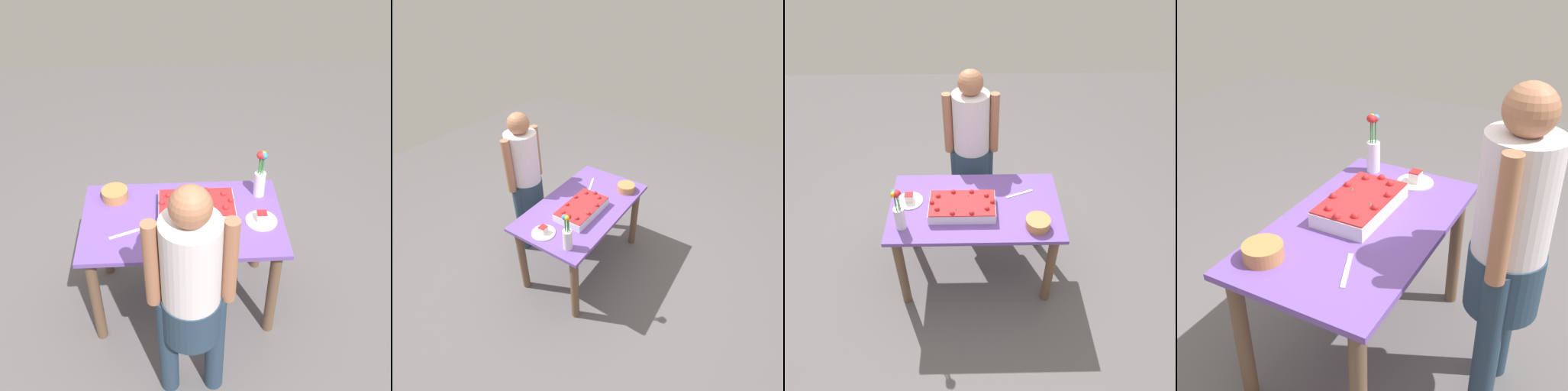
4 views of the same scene
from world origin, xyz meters
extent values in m
plane|color=#5D595A|center=(0.00, 0.00, 0.00)|extent=(8.00, 8.00, 0.00)
cube|color=#6C4AA5|center=(0.00, 0.00, 0.73)|extent=(1.25, 0.73, 0.03)
cylinder|color=brown|center=(-0.55, -0.29, 0.36)|extent=(0.07, 0.07, 0.72)
cylinder|color=brown|center=(0.55, -0.29, 0.36)|extent=(0.07, 0.07, 0.72)
cylinder|color=brown|center=(-0.55, 0.29, 0.36)|extent=(0.07, 0.07, 0.72)
cylinder|color=brown|center=(0.55, 0.29, 0.36)|extent=(0.07, 0.07, 0.72)
cube|color=white|center=(-0.09, -0.05, 0.78)|extent=(0.47, 0.28, 0.07)
cube|color=red|center=(-0.09, -0.05, 0.82)|extent=(0.46, 0.27, 0.01)
sphere|color=red|center=(0.12, -0.05, 0.83)|extent=(0.04, 0.04, 0.04)
sphere|color=red|center=(0.08, 0.01, 0.83)|extent=(0.04, 0.04, 0.04)
sphere|color=red|center=(-0.03, 0.06, 0.83)|extent=(0.04, 0.04, 0.04)
sphere|color=red|center=(-0.16, 0.06, 0.83)|extent=(0.04, 0.04, 0.04)
sphere|color=red|center=(-0.26, 0.01, 0.83)|extent=(0.04, 0.04, 0.04)
sphere|color=red|center=(-0.31, -0.05, 0.83)|extent=(0.04, 0.04, 0.04)
sphere|color=red|center=(-0.26, -0.12, 0.83)|extent=(0.04, 0.04, 0.04)
sphere|color=red|center=(-0.16, -0.17, 0.83)|extent=(0.04, 0.04, 0.04)
sphere|color=red|center=(-0.03, -0.17, 0.83)|extent=(0.04, 0.04, 0.04)
sphere|color=red|center=(0.08, -0.12, 0.83)|extent=(0.04, 0.04, 0.04)
cone|color=#2D8438|center=(-0.13, -0.13, 0.83)|extent=(0.02, 0.02, 0.02)
cone|color=#2D8438|center=(-0.05, 0.02, 0.83)|extent=(0.02, 0.02, 0.02)
cylinder|color=white|center=(-0.48, 0.05, 0.75)|extent=(0.19, 0.19, 0.01)
cube|color=white|center=(-0.48, 0.05, 0.78)|extent=(0.06, 0.06, 0.06)
cube|color=red|center=(-0.48, 0.05, 0.81)|extent=(0.06, 0.06, 0.01)
cube|color=silver|center=(0.34, 0.12, 0.75)|extent=(0.21, 0.10, 0.00)
cylinder|color=white|center=(-0.51, -0.21, 0.83)|extent=(0.07, 0.07, 0.17)
cylinder|color=#2D8438|center=(-0.49, -0.21, 0.99)|extent=(0.01, 0.01, 0.14)
sphere|color=red|center=(-0.49, -0.21, 1.06)|extent=(0.04, 0.04, 0.04)
cylinder|color=#2D8438|center=(-0.50, -0.20, 0.99)|extent=(0.01, 0.01, 0.14)
sphere|color=red|center=(-0.50, -0.20, 1.06)|extent=(0.03, 0.03, 0.03)
cylinder|color=#2D8438|center=(-0.52, -0.20, 0.99)|extent=(0.01, 0.01, 0.14)
sphere|color=teal|center=(-0.52, -0.20, 1.06)|extent=(0.04, 0.04, 0.04)
cylinder|color=#2D8438|center=(-0.52, -0.22, 0.99)|extent=(0.01, 0.01, 0.14)
sphere|color=yellow|center=(-0.52, -0.22, 1.06)|extent=(0.04, 0.04, 0.04)
cylinder|color=#2D8438|center=(-0.50, -0.22, 0.99)|extent=(0.01, 0.01, 0.14)
sphere|color=red|center=(-0.50, -0.22, 1.06)|extent=(0.04, 0.04, 0.04)
cylinder|color=#BE7E45|center=(0.43, -0.22, 0.78)|extent=(0.17, 0.17, 0.07)
cylinder|color=#273A50|center=(-0.15, 0.66, 0.39)|extent=(0.11, 0.11, 0.78)
cylinder|color=#273A50|center=(0.11, 0.66, 0.39)|extent=(0.11, 0.11, 0.78)
cylinder|color=#273A50|center=(-0.02, 0.66, 0.66)|extent=(0.32, 0.31, 0.28)
cylinder|color=silver|center=(-0.02, 0.66, 1.04)|extent=(0.30, 0.30, 0.52)
sphere|color=#A3694B|center=(-0.02, 0.66, 1.39)|extent=(0.20, 0.20, 0.20)
cylinder|color=#A3694B|center=(-0.21, 0.66, 1.04)|extent=(0.08, 0.08, 0.52)
cylinder|color=#A3694B|center=(0.16, 0.66, 1.04)|extent=(0.08, 0.08, 0.52)
camera|label=1|loc=(0.04, 2.28, 2.74)|focal=45.00mm
camera|label=2|loc=(-1.82, -1.25, 2.43)|focal=28.00mm
camera|label=3|loc=(0.00, -2.04, 2.64)|focal=35.00mm
camera|label=4|loc=(1.66, 0.95, 1.95)|focal=45.00mm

